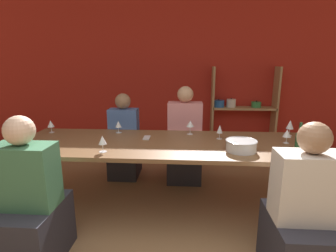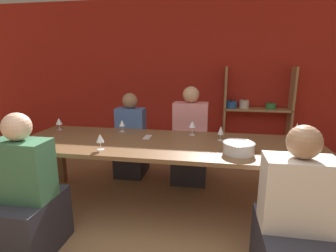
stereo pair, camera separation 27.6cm
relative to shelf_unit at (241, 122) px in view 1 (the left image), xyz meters
name	(u,v)px [view 1 (the left image)]	position (x,y,z in m)	size (l,w,h in m)	color
wall_back_red	(181,75)	(-1.10, 0.20, 0.84)	(8.80, 0.06, 2.70)	red
shelf_unit	(241,122)	(0.00, 0.00, 0.00)	(1.15, 0.30, 1.51)	tan
dining_table	(167,149)	(-1.19, -2.18, 0.18)	(3.14, 1.01, 0.76)	brown
mixing_bowl	(241,145)	(-0.49, -2.41, 0.30)	(0.29, 0.29, 0.10)	#B7BABC
wine_bottle_green	(299,142)	(0.00, -2.47, 0.36)	(0.07, 0.07, 0.29)	#19381E
wine_glass_red_a	(190,124)	(-0.95, -1.84, 0.37)	(0.08, 0.08, 0.16)	white
wine_glass_empty_a	(220,129)	(-0.64, -2.01, 0.35)	(0.06, 0.06, 0.15)	white
wine_glass_empty_b	(13,138)	(-2.62, -2.51, 0.36)	(0.08, 0.08, 0.16)	white
wine_glass_white_a	(102,141)	(-1.76, -2.52, 0.35)	(0.07, 0.07, 0.15)	white
wine_glass_empty_c	(287,133)	(0.02, -2.12, 0.35)	(0.08, 0.08, 0.14)	white
wine_glass_empty_d	(290,125)	(0.16, -1.82, 0.37)	(0.08, 0.08, 0.18)	white
wine_glass_red_b	(51,124)	(-2.59, -1.87, 0.35)	(0.08, 0.08, 0.14)	white
wine_glass_white_b	(304,131)	(0.21, -2.08, 0.36)	(0.07, 0.07, 0.17)	white
wine_glass_red_c	(118,125)	(-1.79, -1.83, 0.34)	(0.07, 0.07, 0.14)	white
cell_phone	(147,138)	(-1.43, -2.04, 0.25)	(0.07, 0.15, 0.01)	silver
person_near_a	(30,212)	(-2.20, -3.02, -0.08)	(0.45, 0.56, 1.19)	#2D2D38
person_far_a	(125,146)	(-1.85, -1.31, -0.08)	(0.39, 0.49, 1.17)	#2D2D38
person_near_b	(303,227)	(-0.17, -3.07, -0.08)	(0.44, 0.55, 1.19)	#2D2D38
person_far_b	(185,146)	(-1.02, -1.35, -0.05)	(0.45, 0.56, 1.27)	#2D2D38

